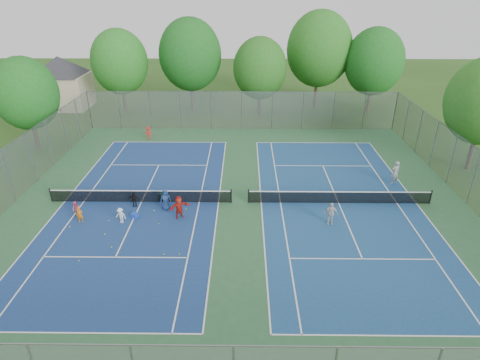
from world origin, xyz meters
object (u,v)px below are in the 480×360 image
Objects in this scene: ball_hopper at (161,197)px; ball_crate at (135,215)px; net_left at (141,196)px; net_right at (339,198)px; instructor at (395,173)px.

ball_crate is at bearing -117.67° from ball_hopper.
ball_crate is (0.03, -2.07, -0.29)m from net_left.
net_right is 5.84m from instructor.
net_left is at bearing -163.61° from ball_hopper.
net_right is 34.21× the size of ball_crate.
ball_crate is 19.58m from instructor.
instructor is (18.86, 5.21, 0.78)m from ball_crate.
ball_hopper is at bearing -9.36° from instructor.
net_left is 1.00× the size of net_right.
net_right is at bearing 0.00° from net_left.
net_right is at bearing 14.44° from instructor.
instructor is (4.89, 3.14, 0.49)m from net_right.
instructor is (18.89, 3.14, 0.49)m from net_left.
instructor is at bearing 15.44° from ball_crate.
net_left is 2.09m from ball_crate.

